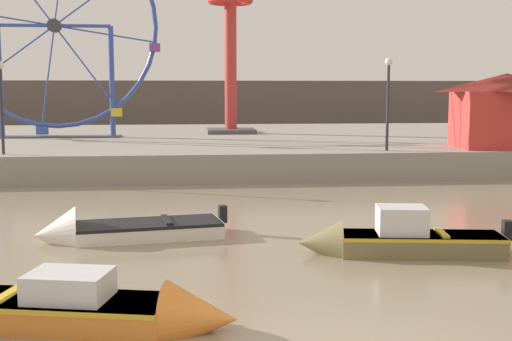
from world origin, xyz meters
The scene contains 10 objects.
quay_promenade centered at (0.00, 29.78, 0.58)m, with size 110.00×22.74×1.15m, color gray.
distant_town_skyline centered at (0.00, 50.10, 2.20)m, with size 140.00×3.00×4.40m, color #564C47.
motorboat_white_red_stripe centered at (-3.79, 8.82, 0.22)m, with size 4.86×2.11×1.35m.
motorboat_orange_hull centered at (-3.40, 2.57, 0.29)m, with size 5.52×2.34×1.23m.
motorboat_olive_wood centered at (2.70, 6.67, 0.34)m, with size 4.85×1.76×1.39m.
ferris_wheel_blue_frame centered at (-8.72, 28.82, 6.81)m, with size 10.97×1.20×11.25m.
drop_tower_red_tower centered at (0.71, 31.48, 6.57)m, with size 2.80×2.80×11.27m.
carnival_booth_red_striped centered at (12.06, 20.35, 2.84)m, with size 4.81×3.67×3.25m.
promenade_lamp_near centered at (6.50, 19.54, 3.68)m, with size 0.32×0.32×3.86m.
promenade_lamp_far centered at (-9.12, 19.49, 3.57)m, with size 0.32×0.32×3.67m.
Camera 1 is at (-1.88, -7.89, 3.76)m, focal length 47.12 mm.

